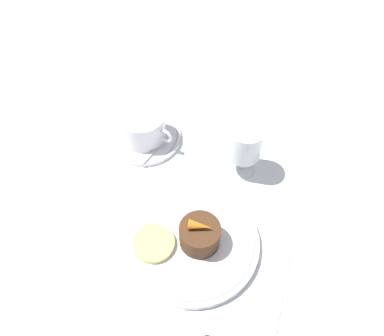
{
  "coord_description": "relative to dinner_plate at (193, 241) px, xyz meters",
  "views": [
    {
      "loc": [
        0.17,
        -0.29,
        0.63
      ],
      "look_at": [
        -0.06,
        0.1,
        0.04
      ],
      "focal_mm": 35.0,
      "sensor_mm": 36.0,
      "label": 1
    }
  ],
  "objects": [
    {
      "name": "pineapple_slice",
      "position": [
        -0.05,
        -0.04,
        0.01
      ],
      "size": [
        0.07,
        0.07,
        0.01
      ],
      "color": "#EFE075",
      "rests_on": "dinner_plate"
    },
    {
      "name": "coffee_cup",
      "position": [
        -0.22,
        0.16,
        0.04
      ],
      "size": [
        0.12,
        0.1,
        0.06
      ],
      "color": "white",
      "rests_on": "saucer"
    },
    {
      "name": "fork",
      "position": [
        0.16,
        0.04,
        -0.01
      ],
      "size": [
        0.06,
        0.2,
        0.01
      ],
      "color": "silver",
      "rests_on": "ground_plane"
    },
    {
      "name": "carrot_garnish",
      "position": [
        0.01,
        0.0,
        0.06
      ],
      "size": [
        0.04,
        0.03,
        0.02
      ],
      "color": "orange",
      "rests_on": "dessert_cake"
    },
    {
      "name": "ground_plane",
      "position": [
        -0.02,
        0.03,
        -0.01
      ],
      "size": [
        3.0,
        3.0,
        0.0
      ],
      "primitive_type": "plane",
      "color": "white"
    },
    {
      "name": "saucer",
      "position": [
        -0.22,
        0.17,
        -0.0
      ],
      "size": [
        0.16,
        0.16,
        0.01
      ],
      "color": "white",
      "rests_on": "ground_plane"
    },
    {
      "name": "wine_glass",
      "position": [
        -0.0,
        0.2,
        0.07
      ],
      "size": [
        0.07,
        0.07,
        0.12
      ],
      "color": "silver",
      "rests_on": "ground_plane"
    },
    {
      "name": "dinner_plate",
      "position": [
        0.0,
        0.0,
        0.0
      ],
      "size": [
        0.24,
        0.24,
        0.01
      ],
      "color": "white",
      "rests_on": "ground_plane"
    },
    {
      "name": "dessert_cake",
      "position": [
        0.01,
        0.0,
        0.03
      ],
      "size": [
        0.07,
        0.07,
        0.05
      ],
      "color": "#4C2D19",
      "rests_on": "dinner_plate"
    },
    {
      "name": "spoon",
      "position": [
        -0.18,
        0.16,
        0.0
      ],
      "size": [
        0.02,
        0.1,
        0.0
      ],
      "color": "silver",
      "rests_on": "saucer"
    }
  ]
}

